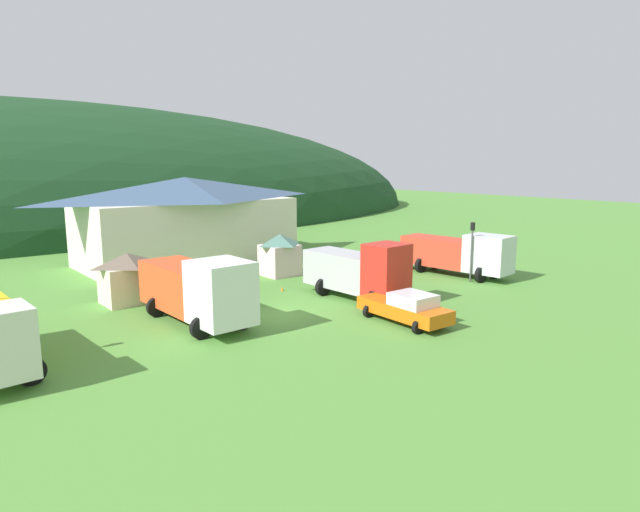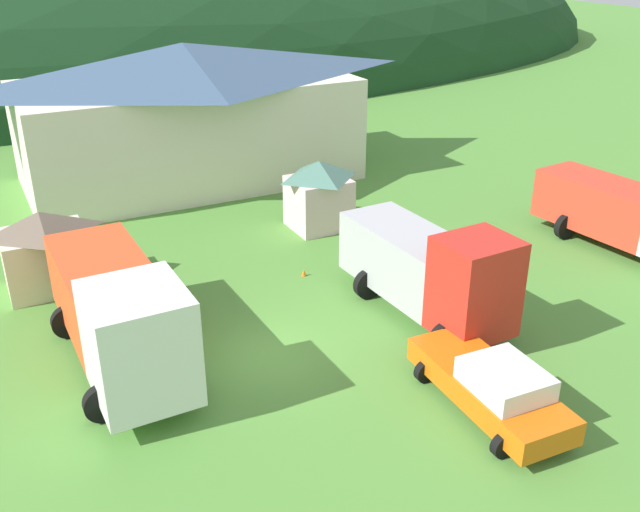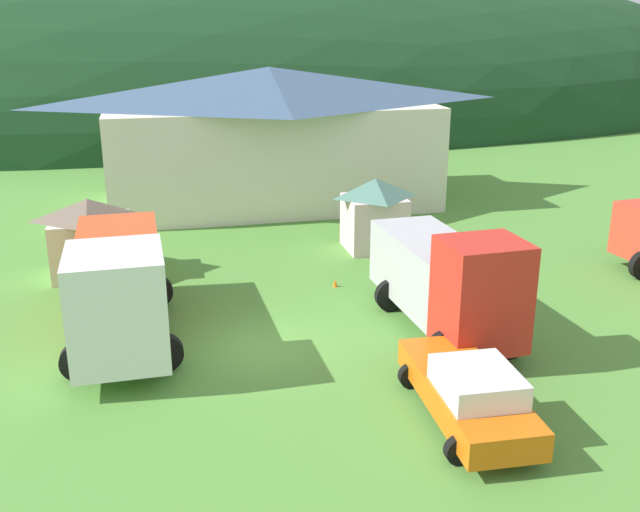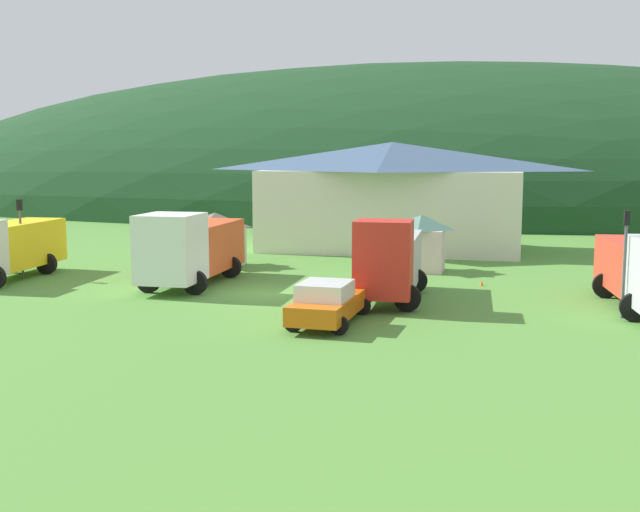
{
  "view_description": "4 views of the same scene",
  "coord_description": "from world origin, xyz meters",
  "px_view_note": "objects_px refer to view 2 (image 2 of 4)",
  "views": [
    {
      "loc": [
        -16.82,
        -23.74,
        8.44
      ],
      "look_at": [
        4.48,
        1.89,
        2.53
      ],
      "focal_mm": 30.67,
      "sensor_mm": 36.0,
      "label": 1
    },
    {
      "loc": [
        -7.24,
        -17.4,
        12.06
      ],
      "look_at": [
        3.15,
        2.64,
        1.63
      ],
      "focal_mm": 39.73,
      "sensor_mm": 36.0,
      "label": 2
    },
    {
      "loc": [
        -2.99,
        -20.13,
        9.66
      ],
      "look_at": [
        2.56,
        3.37,
        1.61
      ],
      "focal_mm": 41.19,
      "sensor_mm": 36.0,
      "label": 3
    },
    {
      "loc": [
        10.64,
        -33.64,
        6.42
      ],
      "look_at": [
        2.2,
        1.71,
        1.58
      ],
      "focal_mm": 44.19,
      "sensor_mm": 36.0,
      "label": 4
    }
  ],
  "objects_px": {
    "play_shed_cream": "(45,249)",
    "play_shed_pink": "(319,194)",
    "crane_truck_red": "(430,269)",
    "service_pickup_orange": "(492,386)",
    "traffic_cone_near_pickup": "(304,276)",
    "heavy_rig_white": "(119,312)",
    "traffic_cone_mid_row": "(434,245)",
    "depot_building": "(187,111)"
  },
  "relations": [
    {
      "from": "play_shed_cream",
      "to": "play_shed_pink",
      "type": "distance_m",
      "value": 11.53
    },
    {
      "from": "crane_truck_red",
      "to": "service_pickup_orange",
      "type": "relative_size",
      "value": 1.34
    },
    {
      "from": "traffic_cone_near_pickup",
      "to": "play_shed_cream",
      "type": "bearing_deg",
      "value": 158.5
    },
    {
      "from": "heavy_rig_white",
      "to": "traffic_cone_near_pickup",
      "type": "height_order",
      "value": "heavy_rig_white"
    },
    {
      "from": "heavy_rig_white",
      "to": "service_pickup_orange",
      "type": "distance_m",
      "value": 10.81
    },
    {
      "from": "play_shed_cream",
      "to": "traffic_cone_mid_row",
      "type": "relative_size",
      "value": 5.49
    },
    {
      "from": "depot_building",
      "to": "heavy_rig_white",
      "type": "height_order",
      "value": "depot_building"
    },
    {
      "from": "play_shed_pink",
      "to": "traffic_cone_near_pickup",
      "type": "height_order",
      "value": "play_shed_pink"
    },
    {
      "from": "play_shed_cream",
      "to": "traffic_cone_mid_row",
      "type": "distance_m",
      "value": 15.35
    },
    {
      "from": "crane_truck_red",
      "to": "play_shed_pink",
      "type": "bearing_deg",
      "value": 174.9
    },
    {
      "from": "crane_truck_red",
      "to": "traffic_cone_near_pickup",
      "type": "distance_m",
      "value": 5.61
    },
    {
      "from": "traffic_cone_near_pickup",
      "to": "depot_building",
      "type": "bearing_deg",
      "value": 90.61
    },
    {
      "from": "depot_building",
      "to": "crane_truck_red",
      "type": "xyz_separation_m",
      "value": [
        2.49,
        -17.92,
        -1.8
      ]
    },
    {
      "from": "depot_building",
      "to": "crane_truck_red",
      "type": "distance_m",
      "value": 18.19
    },
    {
      "from": "service_pickup_orange",
      "to": "traffic_cone_near_pickup",
      "type": "relative_size",
      "value": 9.08
    },
    {
      "from": "play_shed_pink",
      "to": "heavy_rig_white",
      "type": "height_order",
      "value": "heavy_rig_white"
    },
    {
      "from": "heavy_rig_white",
      "to": "traffic_cone_near_pickup",
      "type": "bearing_deg",
      "value": 111.3
    },
    {
      "from": "depot_building",
      "to": "crane_truck_red",
      "type": "relative_size",
      "value": 2.47
    },
    {
      "from": "play_shed_cream",
      "to": "play_shed_pink",
      "type": "bearing_deg",
      "value": 3.29
    },
    {
      "from": "depot_building",
      "to": "heavy_rig_white",
      "type": "relative_size",
      "value": 2.15
    },
    {
      "from": "play_shed_pink",
      "to": "traffic_cone_mid_row",
      "type": "distance_m",
      "value": 5.51
    },
    {
      "from": "depot_building",
      "to": "traffic_cone_mid_row",
      "type": "height_order",
      "value": "depot_building"
    },
    {
      "from": "crane_truck_red",
      "to": "traffic_cone_mid_row",
      "type": "height_order",
      "value": "crane_truck_red"
    },
    {
      "from": "depot_building",
      "to": "play_shed_pink",
      "type": "xyz_separation_m",
      "value": [
        2.91,
        -9.05,
        -2.04
      ]
    },
    {
      "from": "heavy_rig_white",
      "to": "play_shed_cream",
      "type": "bearing_deg",
      "value": -170.5
    },
    {
      "from": "crane_truck_red",
      "to": "traffic_cone_mid_row",
      "type": "bearing_deg",
      "value": 139.35
    },
    {
      "from": "depot_building",
      "to": "play_shed_pink",
      "type": "distance_m",
      "value": 9.73
    },
    {
      "from": "play_shed_pink",
      "to": "traffic_cone_near_pickup",
      "type": "xyz_separation_m",
      "value": [
        -2.77,
        -4.11,
        -1.58
      ]
    },
    {
      "from": "play_shed_cream",
      "to": "traffic_cone_near_pickup",
      "type": "bearing_deg",
      "value": -21.5
    },
    {
      "from": "play_shed_pink",
      "to": "crane_truck_red",
      "type": "relative_size",
      "value": 0.42
    },
    {
      "from": "play_shed_cream",
      "to": "crane_truck_red",
      "type": "relative_size",
      "value": 0.44
    },
    {
      "from": "traffic_cone_near_pickup",
      "to": "traffic_cone_mid_row",
      "type": "height_order",
      "value": "traffic_cone_near_pickup"
    },
    {
      "from": "traffic_cone_mid_row",
      "to": "traffic_cone_near_pickup",
      "type": "bearing_deg",
      "value": -179.52
    },
    {
      "from": "play_shed_cream",
      "to": "traffic_cone_near_pickup",
      "type": "xyz_separation_m",
      "value": [
        8.75,
        -3.45,
        -1.55
      ]
    },
    {
      "from": "traffic_cone_mid_row",
      "to": "service_pickup_orange",
      "type": "bearing_deg",
      "value": -118.19
    },
    {
      "from": "crane_truck_red",
      "to": "traffic_cone_near_pickup",
      "type": "bearing_deg",
      "value": -156.14
    },
    {
      "from": "depot_building",
      "to": "play_shed_pink",
      "type": "relative_size",
      "value": 5.81
    },
    {
      "from": "heavy_rig_white",
      "to": "depot_building",
      "type": "bearing_deg",
      "value": 154.52
    },
    {
      "from": "depot_building",
      "to": "play_shed_pink",
      "type": "bearing_deg",
      "value": -72.2
    },
    {
      "from": "crane_truck_red",
      "to": "depot_building",
      "type": "bearing_deg",
      "value": -174.49
    },
    {
      "from": "play_shed_pink",
      "to": "service_pickup_orange",
      "type": "xyz_separation_m",
      "value": [
        -1.93,
        -13.97,
        -0.75
      ]
    },
    {
      "from": "depot_building",
      "to": "service_pickup_orange",
      "type": "height_order",
      "value": "depot_building"
    }
  ]
}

